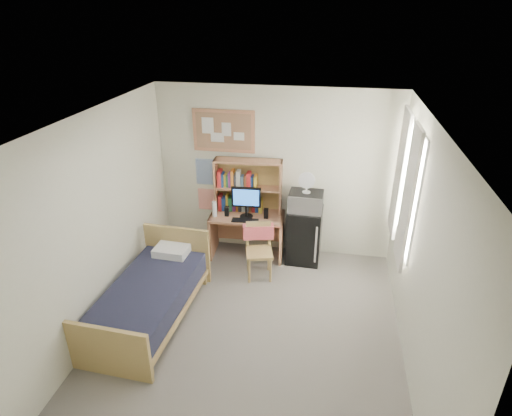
% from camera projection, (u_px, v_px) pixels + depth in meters
% --- Properties ---
extents(floor, '(3.60, 4.20, 0.02)m').
position_uv_depth(floor, '(249.00, 335.00, 5.19)').
color(floor, gray).
rests_on(floor, ground).
extents(ceiling, '(3.60, 4.20, 0.02)m').
position_uv_depth(ceiling, '(247.00, 123.00, 4.05)').
color(ceiling, white).
rests_on(ceiling, wall_back).
extents(wall_back, '(3.60, 0.04, 2.60)m').
position_uv_depth(wall_back, '(275.00, 173.00, 6.48)').
color(wall_back, '#ECEACF').
rests_on(wall_back, floor).
extents(wall_front, '(3.60, 0.04, 2.60)m').
position_uv_depth(wall_front, '(183.00, 403.00, 2.76)').
color(wall_front, '#ECEACF').
rests_on(wall_front, floor).
extents(wall_left, '(0.04, 4.20, 2.60)m').
position_uv_depth(wall_left, '(95.00, 228.00, 4.91)').
color(wall_left, '#ECEACF').
rests_on(wall_left, floor).
extents(wall_right, '(0.04, 4.20, 2.60)m').
position_uv_depth(wall_right, '(422.00, 258.00, 4.32)').
color(wall_right, '#ECEACF').
rests_on(wall_right, floor).
extents(window_unit, '(0.10, 1.40, 1.70)m').
position_uv_depth(window_unit, '(406.00, 185.00, 5.27)').
color(window_unit, white).
rests_on(window_unit, wall_right).
extents(curtain_left, '(0.04, 0.55, 1.70)m').
position_uv_depth(curtain_left, '(408.00, 198.00, 4.92)').
color(curtain_left, white).
rests_on(curtain_left, wall_right).
extents(curtain_right, '(0.04, 0.55, 1.70)m').
position_uv_depth(curtain_right, '(400.00, 174.00, 5.63)').
color(curtain_right, white).
rests_on(curtain_right, wall_right).
extents(bulletin_board, '(0.94, 0.03, 0.64)m').
position_uv_depth(bulletin_board, '(224.00, 131.00, 6.32)').
color(bulletin_board, '#A07554').
rests_on(bulletin_board, wall_back).
extents(poster_wave, '(0.30, 0.01, 0.42)m').
position_uv_depth(poster_wave, '(205.00, 172.00, 6.67)').
color(poster_wave, '#2955A5').
rests_on(poster_wave, wall_back).
extents(poster_japan, '(0.28, 0.01, 0.36)m').
position_uv_depth(poster_japan, '(207.00, 199.00, 6.87)').
color(poster_japan, red).
rests_on(poster_japan, wall_back).
extents(desk, '(1.15, 0.62, 0.70)m').
position_uv_depth(desk, '(247.00, 235.00, 6.69)').
color(desk, tan).
rests_on(desk, floor).
extents(desk_chair, '(0.50, 0.50, 0.82)m').
position_uv_depth(desk_chair, '(259.00, 252.00, 6.12)').
color(desk_chair, tan).
rests_on(desk_chair, floor).
extents(mini_fridge, '(0.52, 0.52, 0.86)m').
position_uv_depth(mini_fridge, '(304.00, 235.00, 6.53)').
color(mini_fridge, black).
rests_on(mini_fridge, floor).
extents(bed, '(1.01, 1.88, 0.50)m').
position_uv_depth(bed, '(149.00, 302.00, 5.34)').
color(bed, '#1A1B2F').
rests_on(bed, floor).
extents(hutch, '(1.03, 0.32, 0.83)m').
position_uv_depth(hutch, '(248.00, 186.00, 6.49)').
color(hutch, tan).
rests_on(hutch, desk).
extents(monitor, '(0.44, 0.06, 0.47)m').
position_uv_depth(monitor, '(246.00, 203.00, 6.38)').
color(monitor, black).
rests_on(monitor, desk).
extents(keyboard, '(0.40, 0.15, 0.02)m').
position_uv_depth(keyboard, '(245.00, 220.00, 6.35)').
color(keyboard, black).
rests_on(keyboard, desk).
extents(speaker_left, '(0.07, 0.07, 0.15)m').
position_uv_depth(speaker_left, '(227.00, 211.00, 6.48)').
color(speaker_left, black).
rests_on(speaker_left, desk).
extents(speaker_right, '(0.07, 0.07, 0.16)m').
position_uv_depth(speaker_right, '(266.00, 213.00, 6.41)').
color(speaker_right, black).
rests_on(speaker_right, desk).
extents(water_bottle, '(0.07, 0.07, 0.24)m').
position_uv_depth(water_bottle, '(215.00, 209.00, 6.45)').
color(water_bottle, white).
rests_on(water_bottle, desk).
extents(hoodie, '(0.46, 0.24, 0.21)m').
position_uv_depth(hoodie, '(258.00, 232.00, 6.20)').
color(hoodie, '#ED5A62').
rests_on(hoodie, desk_chair).
extents(microwave, '(0.50, 0.39, 0.28)m').
position_uv_depth(microwave, '(306.00, 201.00, 6.27)').
color(microwave, silver).
rests_on(microwave, mini_fridge).
extents(desk_fan, '(0.24, 0.24, 0.29)m').
position_uv_depth(desk_fan, '(307.00, 183.00, 6.14)').
color(desk_fan, white).
rests_on(desk_fan, microwave).
extents(pillow, '(0.47, 0.34, 0.11)m').
position_uv_depth(pillow, '(171.00, 251.00, 5.87)').
color(pillow, white).
rests_on(pillow, bed).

